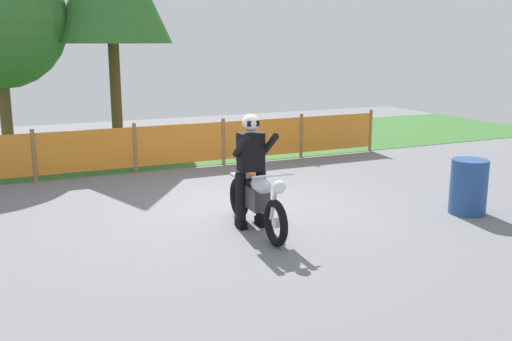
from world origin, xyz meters
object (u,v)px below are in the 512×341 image
object	(u,v)px
rider_lead	(251,164)
traffic_cone	(252,166)
motorcycle_lead	(256,200)
spare_drum	(469,187)

from	to	relation	value
rider_lead	traffic_cone	world-z (taller)	rider_lead
motorcycle_lead	spare_drum	distance (m)	3.51
motorcycle_lead	traffic_cone	world-z (taller)	motorcycle_lead
spare_drum	traffic_cone	bearing A→B (deg)	119.80
rider_lead	traffic_cone	size ratio (longest dim) A/B	3.19
traffic_cone	spare_drum	size ratio (longest dim) A/B	0.60
traffic_cone	motorcycle_lead	bearing A→B (deg)	-113.41
rider_lead	traffic_cone	bearing A→B (deg)	157.73
spare_drum	rider_lead	bearing A→B (deg)	166.42
rider_lead	spare_drum	world-z (taller)	rider_lead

